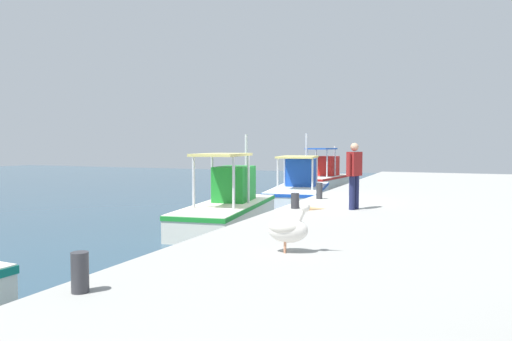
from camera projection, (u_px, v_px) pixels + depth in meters
quay_pier at (474, 224)px, 12.36m from camera, size 36.00×10.00×0.80m
fishing_boat_second at (229, 207)px, 14.22m from camera, size 5.86×2.60×2.94m
fishing_boat_third at (300, 189)px, 20.34m from camera, size 6.49×3.16×3.15m
fishing_boat_fourth at (325, 177)px, 27.86m from camera, size 5.46×2.27×2.56m
pelican at (288, 228)px, 7.30m from camera, size 0.51×0.97×0.82m
fisherman_standing at (354, 173)px, 12.27m from camera, size 0.58×0.38×1.81m
mooring_bollard_nearest at (80, 272)px, 5.31m from camera, size 0.20×0.20×0.48m
mooring_bollard_second at (295, 201)px, 12.52m from camera, size 0.23×0.23×0.43m
mooring_bollard_third at (319, 191)px, 14.77m from camera, size 0.20×0.20×0.53m
mooring_bollard_fourth at (354, 181)px, 19.86m from camera, size 0.20×0.20×0.38m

